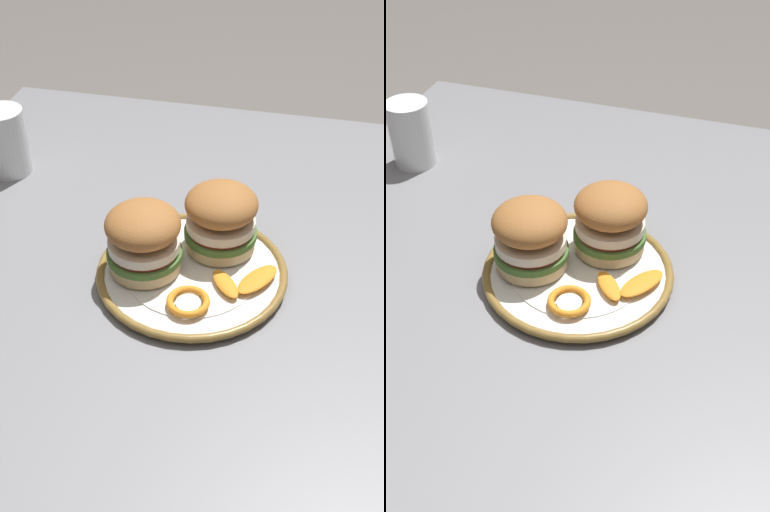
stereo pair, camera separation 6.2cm
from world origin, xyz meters
TOP-DOWN VIEW (x-y plane):
  - dining_table at (0.00, 0.00)m, footprint 1.15×1.02m
  - dinner_plate at (0.04, 0.01)m, footprint 0.27×0.27m
  - sandwich_half_left at (0.04, 0.07)m, footprint 0.15×0.15m
  - sandwich_half_right at (0.11, -0.02)m, footprint 0.15×0.15m
  - orange_peel_curled at (-0.03, -0.01)m, footprint 0.08×0.08m
  - orange_peel_strip_long at (0.02, -0.05)m, footprint 0.07×0.06m
  - orange_peel_strip_short at (0.04, -0.09)m, footprint 0.08×0.07m
  - drinking_glass at (0.25, 0.38)m, footprint 0.07×0.07m

SIDE VIEW (x-z plane):
  - dining_table at x=0.00m, z-range 0.26..0.98m
  - dinner_plate at x=0.04m, z-range 0.72..0.74m
  - orange_peel_strip_long at x=0.02m, z-range 0.74..0.74m
  - orange_peel_strip_short at x=0.04m, z-range 0.74..0.74m
  - orange_peel_curled at x=-0.03m, z-range 0.74..0.74m
  - drinking_glass at x=0.25m, z-range 0.71..0.83m
  - sandwich_half_left at x=0.04m, z-range 0.74..0.84m
  - sandwich_half_right at x=0.11m, z-range 0.74..0.84m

